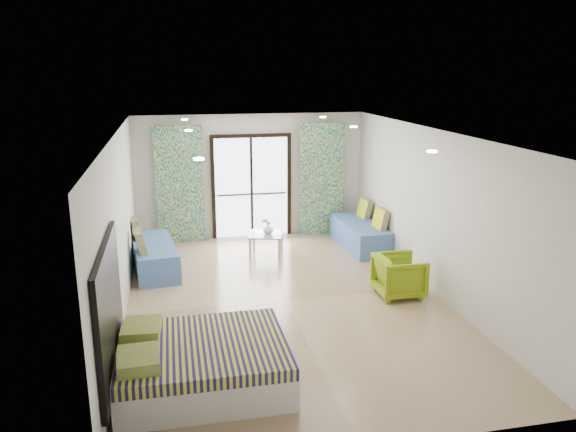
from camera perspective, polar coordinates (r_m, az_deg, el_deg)
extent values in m
cube|color=black|center=(12.17, -3.81, 8.15)|extent=(1.76, 0.08, 0.08)
cube|color=black|center=(12.27, -7.61, 2.70)|extent=(0.08, 0.08, 2.20)
cube|color=black|center=(12.50, 0.10, 3.06)|extent=(0.08, 0.08, 2.20)
cube|color=black|center=(12.36, -3.72, 2.89)|extent=(0.05, 0.06, 2.20)
cube|color=#595451|center=(12.41, -3.72, 2.23)|extent=(1.52, 0.03, 0.04)
cube|color=white|center=(12.07, -10.94, 3.09)|extent=(1.00, 0.10, 2.50)
cube|color=white|center=(12.50, 3.42, 3.74)|extent=(1.00, 0.10, 2.50)
cylinder|color=#FFE0B2|center=(6.34, -9.05, 5.76)|extent=(0.12, 0.12, 0.02)
cylinder|color=#FFE0B2|center=(7.06, 14.42, 6.38)|extent=(0.12, 0.12, 0.02)
cylinder|color=#FFE0B2|center=(9.32, -10.08, 8.57)|extent=(0.12, 0.12, 0.02)
cylinder|color=#FFE0B2|center=(9.82, 6.68, 9.00)|extent=(0.12, 0.12, 0.02)
cylinder|color=#FFE0B2|center=(11.31, -10.46, 9.62)|extent=(0.12, 0.12, 0.02)
cylinder|color=#FFE0B2|center=(11.72, 3.55, 10.01)|extent=(0.12, 0.12, 0.02)
cube|color=black|center=(6.60, -17.69, -9.12)|extent=(0.06, 2.10, 1.50)
cube|color=silver|center=(7.76, -16.92, -5.42)|extent=(0.02, 0.10, 0.10)
cube|color=silver|center=(6.94, -8.52, -15.17)|extent=(1.97, 1.57, 0.39)
cube|color=navy|center=(6.81, -8.60, -13.20)|extent=(1.95, 1.60, 0.15)
cube|color=#1C8168|center=(6.43, -14.94, -13.94)|extent=(0.47, 0.56, 0.14)
cube|color=#1C8168|center=(7.09, -14.66, -11.07)|extent=(0.48, 0.57, 0.14)
cube|color=#476AAA|center=(10.73, -13.41, -4.31)|extent=(0.95, 1.95, 0.42)
cube|color=#476AAA|center=(10.65, -13.49, -2.98)|extent=(0.93, 1.91, 0.10)
cube|color=navy|center=(10.14, -14.78, -2.55)|extent=(0.26, 0.49, 0.43)
cube|color=navy|center=(10.98, -15.15, -1.25)|extent=(0.26, 0.49, 0.43)
cube|color=#476AAA|center=(11.88, 7.33, -2.15)|extent=(0.80, 1.89, 0.41)
cube|color=#476AAA|center=(11.80, 7.37, -0.95)|extent=(0.78, 1.85, 0.10)
cube|color=navy|center=(11.45, 9.40, -0.29)|extent=(0.23, 0.47, 0.43)
cube|color=navy|center=(12.22, 7.80, 0.74)|extent=(0.23, 0.47, 0.43)
cylinder|color=silver|center=(11.06, -3.87, -3.31)|extent=(0.07, 0.07, 0.43)
cylinder|color=silver|center=(11.00, -0.90, -3.39)|extent=(0.07, 0.07, 0.43)
cylinder|color=silver|center=(11.60, -3.49, -2.43)|extent=(0.07, 0.07, 0.43)
cylinder|color=silver|center=(11.54, -0.65, -2.50)|extent=(0.07, 0.07, 0.43)
cube|color=#8CA59E|center=(11.23, -2.24, -1.86)|extent=(0.82, 0.82, 0.02)
sphere|color=white|center=(11.16, -1.98, -0.72)|extent=(0.07, 0.07, 0.07)
sphere|color=white|center=(11.21, -2.22, -0.54)|extent=(0.07, 0.07, 0.07)
sphere|color=white|center=(11.16, -2.52, -0.50)|extent=(0.07, 0.07, 0.07)
sphere|color=white|center=(11.10, -2.28, -0.47)|extent=(0.07, 0.07, 0.07)
imported|color=white|center=(11.17, -2.04, -1.35)|extent=(0.24, 0.25, 0.21)
imported|color=#83A214|center=(9.43, 11.24, -5.79)|extent=(0.68, 0.73, 0.75)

